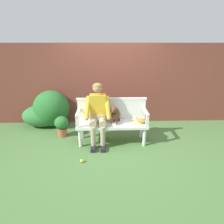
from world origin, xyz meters
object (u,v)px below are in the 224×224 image
person_seated (98,112)px  potted_plant (62,125)px  garden_bench (112,125)px  tennis_racket (137,122)px  baseball_glove (142,121)px  tennis_ball (82,161)px  dog_on_bench (115,114)px

person_seated → potted_plant: person_seated is taller
garden_bench → person_seated: 0.45m
person_seated → tennis_racket: bearing=2.7°
baseball_glove → tennis_ball: bearing=-116.0°
person_seated → tennis_racket: (0.85, 0.04, -0.26)m
potted_plant → dog_on_bench: bearing=-13.9°
dog_on_bench → potted_plant: size_ratio=0.79×
dog_on_bench → garden_bench: bearing=-161.8°
person_seated → tennis_ball: 1.10m
baseball_glove → tennis_racket: bearing=-168.2°
tennis_racket → potted_plant: (-1.73, 0.31, -0.18)m
tennis_racket → tennis_ball: 1.48m
tennis_racket → baseball_glove: (0.10, -0.04, 0.04)m
tennis_ball → baseball_glove: bearing=32.8°
dog_on_bench → tennis_racket: dog_on_bench is taller
dog_on_bench → tennis_ball: 1.23m
garden_bench → tennis_racket: bearing=2.3°
garden_bench → tennis_ball: garden_bench is taller
dog_on_bench → tennis_ball: (-0.66, -0.84, -0.62)m
dog_on_bench → potted_plant: bearing=166.1°
tennis_racket → baseball_glove: bearing=-19.4°
dog_on_bench → potted_plant: 1.33m
person_seated → dog_on_bench: person_seated is taller
tennis_ball → dog_on_bench: bearing=51.9°
garden_bench → tennis_racket: 0.56m
person_seated → tennis_racket: 0.89m
person_seated → dog_on_bench: 0.38m
tennis_ball → potted_plant: potted_plant is taller
baseball_glove → person_seated: bearing=-148.6°
tennis_racket → potted_plant: potted_plant is taller
garden_bench → dog_on_bench: bearing=18.2°
dog_on_bench → potted_plant: (-1.24, 0.31, -0.37)m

